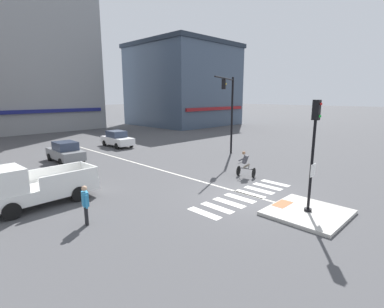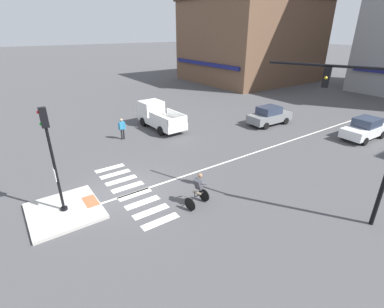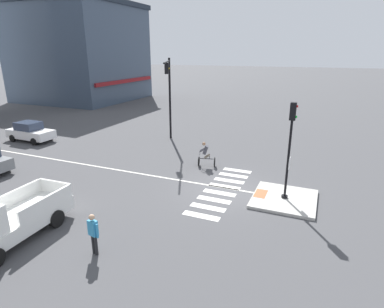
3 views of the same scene
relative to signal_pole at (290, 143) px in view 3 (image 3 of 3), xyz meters
name	(u,v)px [view 3 (image 3 of 3)]	position (x,y,z in m)	size (l,w,h in m)	color
ground_plane	(225,190)	(0.00, 3.19, -3.09)	(300.00, 300.00, 0.00)	#474749
traffic_island	(284,199)	(0.00, 0.01, -3.02)	(3.32, 3.14, 0.15)	#B2AFA8
tactile_pad_front	(261,193)	(0.00, 1.23, -2.94)	(1.10, 0.60, 0.01)	#DB5B38
signal_pole	(290,143)	(0.00, 0.00, 0.00)	(0.44, 0.38, 4.89)	black
crosswalk_stripe_a	(201,216)	(-3.19, 3.36, -3.09)	(0.44, 1.80, 0.01)	silver
crosswalk_stripe_b	(208,207)	(-2.28, 3.36, -3.09)	(0.44, 1.80, 0.01)	silver
crosswalk_stripe_c	(214,200)	(-1.37, 3.36, -3.09)	(0.44, 1.80, 0.01)	silver
crosswalk_stripe_d	(220,193)	(-0.46, 3.36, -3.09)	(0.44, 1.80, 0.01)	silver
crosswalk_stripe_e	(225,186)	(0.46, 3.36, -3.09)	(0.44, 1.80, 0.01)	silver
crosswalk_stripe_f	(229,181)	(1.37, 3.36, -3.09)	(0.44, 1.80, 0.01)	silver
crosswalk_stripe_g	(233,175)	(2.28, 3.36, -3.09)	(0.44, 1.80, 0.01)	silver
crosswalk_stripe_h	(237,170)	(3.19, 3.36, -3.09)	(0.44, 1.80, 0.01)	silver
lane_centre_line	(85,164)	(0.28, 13.19, -3.09)	(0.14, 28.00, 0.01)	silver
traffic_light_mast	(169,88)	(7.76, 10.50, 1.39)	(4.99, 2.22, 6.81)	black
building_corner_right	(80,52)	(24.84, 34.36, 4.04)	(15.95, 16.27, 14.24)	#3D4C60
car_white_eastbound_distant	(30,132)	(3.19, 21.45, -2.28)	(1.92, 4.14, 1.64)	white
pickup_truck_white_cross_left	(0,224)	(-8.43, 9.69, -2.11)	(5.17, 2.21, 2.08)	white
cyclist	(206,154)	(3.11, 5.51, -2.22)	(0.90, 1.21, 1.68)	black
pedestrian_at_curb_left	(93,231)	(-7.46, 5.99, -2.11)	(0.29, 0.54, 1.67)	black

